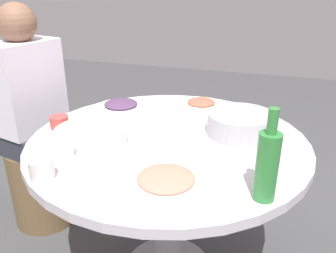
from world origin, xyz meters
TOP-DOWN VIEW (x-y plane):
  - round_dining_table at (0.00, 0.00)m, footprint 1.13×1.13m
  - rice_bowl at (-0.27, -0.13)m, footprint 0.27×0.27m
  - soup_bowl at (0.26, 0.16)m, footprint 0.28×0.30m
  - dish_tofu_braise at (-0.04, -0.41)m, footprint 0.21×0.21m
  - dish_eggplant at (0.33, -0.25)m, footprint 0.24×0.24m
  - dish_shrimp at (-0.11, 0.34)m, footprint 0.24×0.24m
  - green_bottle at (-0.40, 0.31)m, footprint 0.07×0.07m
  - tea_cup_near at (0.29, 0.42)m, footprint 0.08×0.08m
  - tea_cup_far at (0.48, 0.05)m, footprint 0.08×0.08m
  - stool_for_diner_left at (0.82, -0.18)m, footprint 0.35×0.35m
  - diner_left at (0.82, -0.18)m, footprint 0.40×0.39m

SIDE VIEW (x-z plane):
  - stool_for_diner_left at x=0.82m, z-range 0.00..0.46m
  - round_dining_table at x=0.00m, z-range 0.21..0.93m
  - dish_tofu_braise at x=-0.04m, z-range 0.72..0.76m
  - dish_eggplant at x=0.33m, z-range 0.72..0.76m
  - dish_shrimp at x=-0.11m, z-range 0.72..0.76m
  - tea_cup_far at x=0.48m, z-range 0.72..0.78m
  - soup_bowl at x=0.26m, z-range 0.72..0.79m
  - tea_cup_near at x=0.29m, z-range 0.72..0.79m
  - rice_bowl at x=-0.27m, z-range 0.72..0.82m
  - diner_left at x=0.82m, z-range 0.40..1.16m
  - green_bottle at x=-0.40m, z-range 0.69..0.98m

